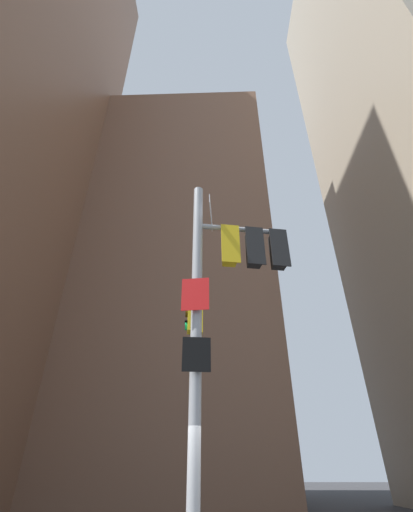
% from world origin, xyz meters
% --- Properties ---
extents(building_mid_block, '(15.11, 15.11, 32.71)m').
position_xyz_m(building_mid_block, '(-3.02, 20.16, 16.35)').
color(building_mid_block, brown).
rests_on(building_mid_block, ground).
extents(signal_pole_assembly, '(2.75, 2.54, 8.60)m').
position_xyz_m(signal_pole_assembly, '(0.52, 0.22, 5.29)').
color(signal_pole_assembly, '#9EA0A3').
rests_on(signal_pole_assembly, ground).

